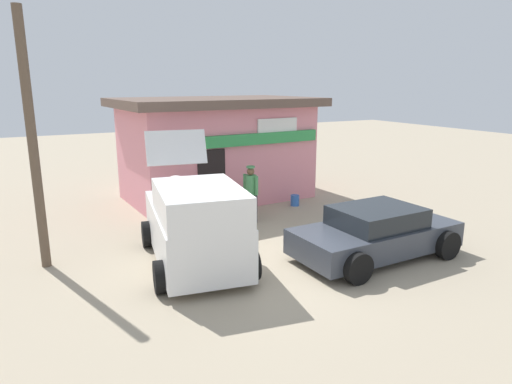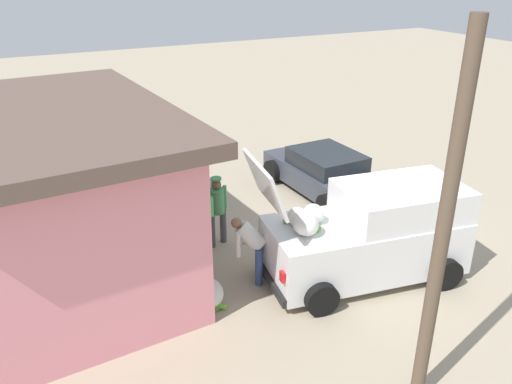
# 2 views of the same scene
# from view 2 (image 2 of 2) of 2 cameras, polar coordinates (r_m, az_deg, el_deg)

# --- Properties ---
(ground_plane) EXTENTS (60.00, 60.00, 0.00)m
(ground_plane) POSITION_cam_2_polar(r_m,az_deg,el_deg) (12.63, 11.31, -4.67)
(ground_plane) COLOR tan
(storefront_bar) EXTENTS (6.86, 4.62, 3.46)m
(storefront_bar) POSITION_cam_2_polar(r_m,az_deg,el_deg) (10.86, -20.34, -0.30)
(storefront_bar) COLOR pink
(storefront_bar) RESTS_ON ground_plane
(delivery_van) EXTENTS (2.59, 4.48, 2.76)m
(delivery_van) POSITION_cam_2_polar(r_m,az_deg,el_deg) (10.75, 12.42, -4.42)
(delivery_van) COLOR white
(delivery_van) RESTS_ON ground_plane
(parked_sedan) EXTENTS (4.01, 2.17, 1.19)m
(parked_sedan) POSITION_cam_2_polar(r_m,az_deg,el_deg) (14.53, 7.64, 2.04)
(parked_sedan) COLOR #383D47
(parked_sedan) RESTS_ON ground_plane
(vendor_standing) EXTENTS (0.43, 0.55, 1.64)m
(vendor_standing) POSITION_cam_2_polar(r_m,az_deg,el_deg) (11.64, -4.28, -1.64)
(vendor_standing) COLOR #4C4C51
(vendor_standing) RESTS_ON ground_plane
(customer_bending) EXTENTS (0.68, 0.71, 1.37)m
(customer_bending) POSITION_cam_2_polar(r_m,az_deg,el_deg) (10.39, -0.50, -5.63)
(customer_bending) COLOR navy
(customer_bending) RESTS_ON ground_plane
(unloaded_banana_pile) EXTENTS (0.84, 0.73, 0.47)m
(unloaded_banana_pile) POSITION_cam_2_polar(r_m,az_deg,el_deg) (10.05, -5.16, -10.98)
(unloaded_banana_pile) COLOR silver
(unloaded_banana_pile) RESTS_ON ground_plane
(paint_bucket) EXTENTS (0.28, 0.28, 0.36)m
(paint_bucket) POSITION_cam_2_polar(r_m,az_deg,el_deg) (13.50, -11.06, -1.83)
(paint_bucket) COLOR blue
(paint_bucket) RESTS_ON ground_plane
(utility_pole) EXTENTS (0.20, 0.20, 5.46)m
(utility_pole) POSITION_cam_2_polar(r_m,az_deg,el_deg) (7.17, 19.66, -4.45)
(utility_pole) COLOR brown
(utility_pole) RESTS_ON ground_plane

